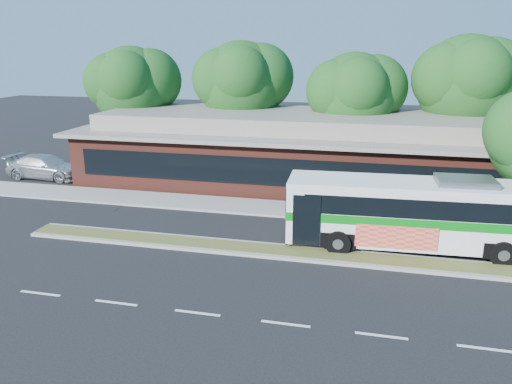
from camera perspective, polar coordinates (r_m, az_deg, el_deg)
ground at (r=21.03m, az=5.78°, el=-7.88°), size 120.00×120.00×0.00m
median_strip at (r=21.54m, az=6.00°, el=-7.05°), size 26.00×1.10×0.15m
sidewalk at (r=26.94m, az=7.60°, el=-2.26°), size 44.00×2.60×0.12m
parking_lot at (r=36.47m, az=-21.12°, el=1.62°), size 14.00×12.00×0.01m
plaza_building at (r=32.76m, az=8.93°, el=4.78°), size 33.20×11.20×4.45m
tree_bg_a at (r=38.23m, az=-13.35°, el=11.85°), size 6.47×5.80×8.63m
tree_bg_b at (r=36.37m, az=-0.97°, el=12.50°), size 6.69×6.00×9.00m
tree_bg_c at (r=34.32m, az=11.86°, el=11.01°), size 6.24×5.60×8.26m
tree_bg_d at (r=35.79m, az=23.56°, el=11.56°), size 6.91×6.20×9.37m
transit_bus at (r=22.63m, az=18.96°, el=-1.92°), size 11.95×3.18×3.32m
sedan at (r=36.39m, az=-22.88°, el=2.66°), size 5.45×2.38×1.56m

